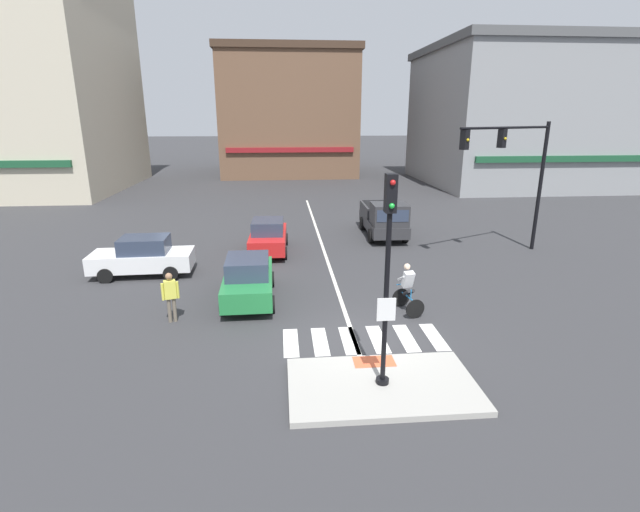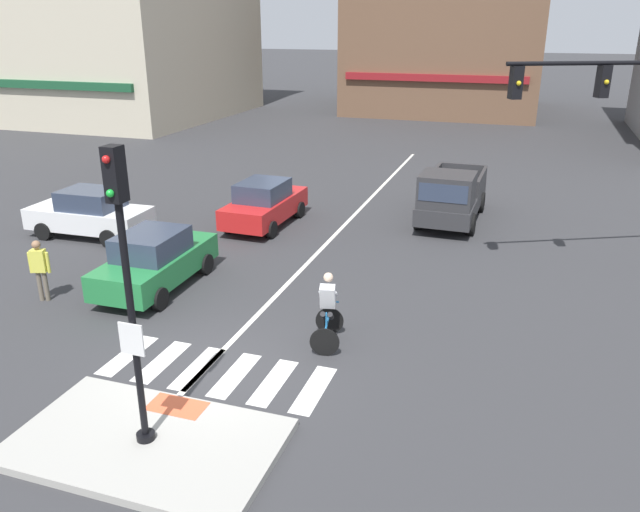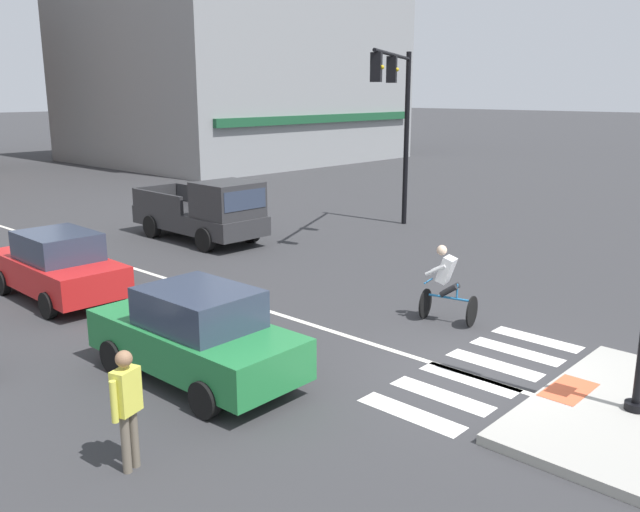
# 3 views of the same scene
# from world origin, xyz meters

# --- Properties ---
(ground_plane) EXTENTS (300.00, 300.00, 0.00)m
(ground_plane) POSITION_xyz_m (0.00, 0.00, 0.00)
(ground_plane) COLOR #333335
(traffic_island) EXTENTS (4.61, 2.75, 0.15)m
(traffic_island) POSITION_xyz_m (0.00, -2.65, 0.07)
(traffic_island) COLOR #A3A099
(traffic_island) RESTS_ON ground
(tactile_pad_front) EXTENTS (1.10, 0.60, 0.01)m
(tactile_pad_front) POSITION_xyz_m (0.00, -1.62, 0.15)
(tactile_pad_front) COLOR #DB5B38
(tactile_pad_front) RESTS_ON traffic_island
(signal_pole) EXTENTS (0.44, 0.38, 5.09)m
(signal_pole) POSITION_xyz_m (0.00, -2.66, 3.21)
(signal_pole) COLOR black
(signal_pole) RESTS_ON traffic_island
(crosswalk_stripe_a) EXTENTS (0.44, 1.80, 0.01)m
(crosswalk_stripe_a) POSITION_xyz_m (-2.18, -0.06, 0.00)
(crosswalk_stripe_a) COLOR silver
(crosswalk_stripe_a) RESTS_ON ground
(crosswalk_stripe_b) EXTENTS (0.44, 1.80, 0.01)m
(crosswalk_stripe_b) POSITION_xyz_m (-1.31, -0.06, 0.00)
(crosswalk_stripe_b) COLOR silver
(crosswalk_stripe_b) RESTS_ON ground
(crosswalk_stripe_c) EXTENTS (0.44, 1.80, 0.01)m
(crosswalk_stripe_c) POSITION_xyz_m (-0.44, -0.06, 0.00)
(crosswalk_stripe_c) COLOR silver
(crosswalk_stripe_c) RESTS_ON ground
(crosswalk_stripe_d) EXTENTS (0.44, 1.80, 0.01)m
(crosswalk_stripe_d) POSITION_xyz_m (0.44, -0.06, 0.00)
(crosswalk_stripe_d) COLOR silver
(crosswalk_stripe_d) RESTS_ON ground
(crosswalk_stripe_e) EXTENTS (0.44, 1.80, 0.01)m
(crosswalk_stripe_e) POSITION_xyz_m (1.31, -0.06, 0.00)
(crosswalk_stripe_e) COLOR silver
(crosswalk_stripe_e) RESTS_ON ground
(crosswalk_stripe_f) EXTENTS (0.44, 1.80, 0.01)m
(crosswalk_stripe_f) POSITION_xyz_m (2.18, -0.06, 0.00)
(crosswalk_stripe_f) COLOR silver
(crosswalk_stripe_f) RESTS_ON ground
(lane_centre_line) EXTENTS (0.14, 28.00, 0.01)m
(lane_centre_line) POSITION_xyz_m (-0.27, 10.00, 0.00)
(lane_centre_line) COLOR silver
(lane_centre_line) RESTS_ON ground
(building_corner_left) EXTENTS (14.98, 15.78, 13.47)m
(building_corner_left) POSITION_xyz_m (-1.22, 44.01, 6.75)
(building_corner_left) COLOR brown
(building_corner_left) RESTS_ON ground
(car_green_westbound_near) EXTENTS (1.90, 4.13, 1.64)m
(car_green_westbound_near) POSITION_xyz_m (-3.60, 3.43, 0.81)
(car_green_westbound_near) COLOR #237A3D
(car_green_westbound_near) RESTS_ON ground
(car_red_westbound_far) EXTENTS (1.94, 4.15, 1.64)m
(car_red_westbound_far) POSITION_xyz_m (-3.01, 9.58, 0.81)
(car_red_westbound_far) COLOR red
(car_red_westbound_far) RESTS_ON ground
(car_white_cross_left) EXTENTS (4.15, 1.94, 1.64)m
(car_white_cross_left) POSITION_xyz_m (-8.15, 6.59, 0.81)
(car_white_cross_left) COLOR white
(car_white_cross_left) RESTS_ON ground
(pickup_truck_charcoal_eastbound_far) EXTENTS (2.15, 5.14, 2.08)m
(pickup_truck_charcoal_eastbound_far) POSITION_xyz_m (3.28, 11.94, 0.98)
(pickup_truck_charcoal_eastbound_far) COLOR #2D2D30
(pickup_truck_charcoal_eastbound_far) RESTS_ON ground
(cyclist) EXTENTS (0.87, 1.20, 1.68)m
(cyclist) POSITION_xyz_m (1.84, 1.89, 0.87)
(cyclist) COLOR black
(cyclist) RESTS_ON ground
(pedestrian_at_curb_left) EXTENTS (0.53, 0.32, 1.67)m
(pedestrian_at_curb_left) POSITION_xyz_m (-5.96, 1.74, 0.98)
(pedestrian_at_curb_left) COLOR #6B6051
(pedestrian_at_curb_left) RESTS_ON ground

